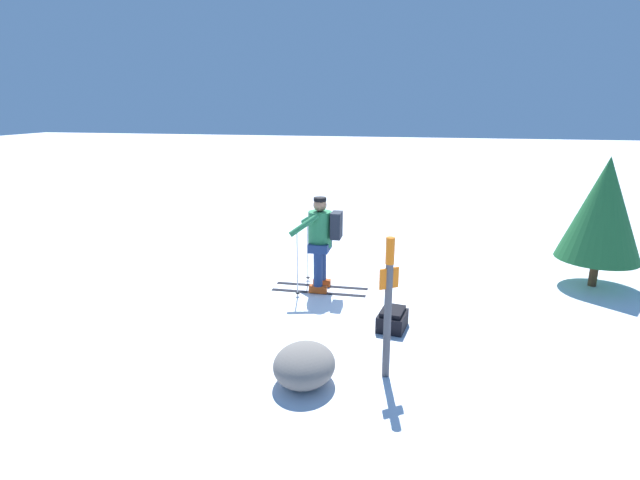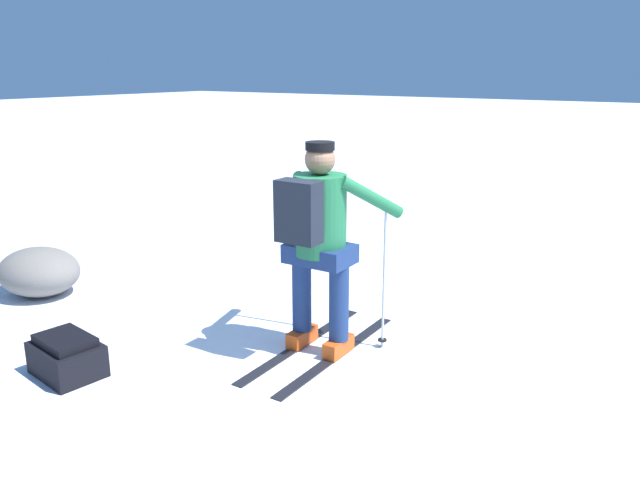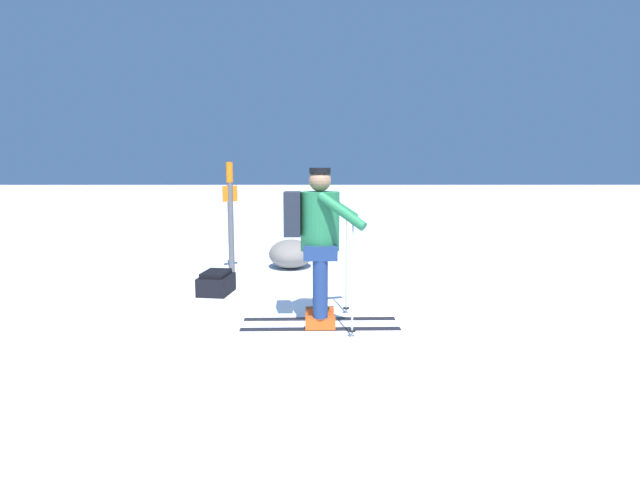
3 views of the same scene
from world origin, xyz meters
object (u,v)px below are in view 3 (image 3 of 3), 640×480
Objects in this scene: skier at (318,235)px; dropped_backpack at (216,283)px; rock_boulder at (291,254)px; trail_marker at (230,208)px.

skier is 2.95× the size of dropped_backpack.
rock_boulder is at bearing 8.50° from skier.
rock_boulder is (0.36, -0.89, -0.77)m from trail_marker.
skier is at bearing -134.25° from dropped_backpack.
dropped_backpack is at bearing 152.28° from rock_boulder.
trail_marker is 1.23m from rock_boulder.
skier is at bearing -152.70° from trail_marker.
skier is 1.96× the size of rock_boulder.
skier reaches higher than rock_boulder.
trail_marker is (1.31, 0.02, 0.86)m from dropped_backpack.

